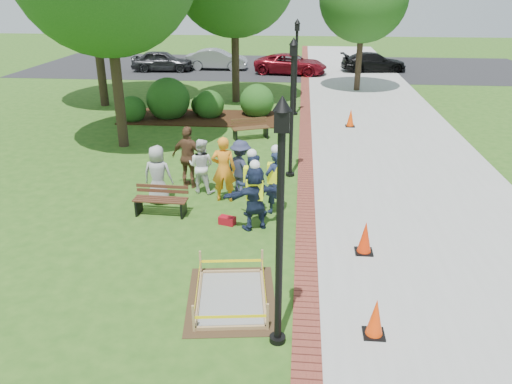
# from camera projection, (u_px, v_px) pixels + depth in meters

# --- Properties ---
(ground) EXTENTS (100.00, 100.00, 0.00)m
(ground) POSITION_uv_depth(u_px,v_px,m) (230.00, 251.00, 11.46)
(ground) COLOR #285116
(ground) RESTS_ON ground
(sidewalk) EXTENTS (6.00, 60.00, 0.02)m
(sidewalk) POSITION_uv_depth(u_px,v_px,m) (386.00, 134.00, 20.22)
(sidewalk) COLOR #9E9E99
(sidewalk) RESTS_ON ground
(brick_edging) EXTENTS (0.50, 60.00, 0.03)m
(brick_edging) POSITION_uv_depth(u_px,v_px,m) (305.00, 132.00, 20.49)
(brick_edging) COLOR maroon
(brick_edging) RESTS_ON ground
(mulch_bed) EXTENTS (7.00, 3.00, 0.05)m
(mulch_bed) POSITION_uv_depth(u_px,v_px,m) (201.00, 117.00, 22.71)
(mulch_bed) COLOR #381E0F
(mulch_bed) RESTS_ON ground
(parking_lot) EXTENTS (36.00, 12.00, 0.01)m
(parking_lot) POSITION_uv_depth(u_px,v_px,m) (281.00, 67.00, 36.23)
(parking_lot) COLOR black
(parking_lot) RESTS_ON ground
(wet_concrete_pad) EXTENTS (1.98, 2.50, 0.55)m
(wet_concrete_pad) POSITION_uv_depth(u_px,v_px,m) (231.00, 289.00, 9.64)
(wet_concrete_pad) COLOR #47331E
(wet_concrete_pad) RESTS_ON ground
(bench_near) EXTENTS (1.43, 0.53, 0.76)m
(bench_near) POSITION_uv_depth(u_px,v_px,m) (161.00, 206.00, 13.20)
(bench_near) COLOR #512F1B
(bench_near) RESTS_ON ground
(bench_far) EXTENTS (1.52, 1.00, 0.79)m
(bench_far) POSITION_uv_depth(u_px,v_px,m) (251.00, 133.00, 19.59)
(bench_far) COLOR #50391B
(bench_far) RESTS_ON ground
(cone_front) EXTENTS (0.38, 0.38, 0.75)m
(cone_front) POSITION_uv_depth(u_px,v_px,m) (375.00, 318.00, 8.60)
(cone_front) COLOR black
(cone_front) RESTS_ON ground
(cone_back) EXTENTS (0.40, 0.40, 0.80)m
(cone_back) POSITION_uv_depth(u_px,v_px,m) (365.00, 238.00, 11.25)
(cone_back) COLOR black
(cone_back) RESTS_ON ground
(cone_far) EXTENTS (0.39, 0.39, 0.77)m
(cone_far) POSITION_uv_depth(u_px,v_px,m) (351.00, 118.00, 21.17)
(cone_far) COLOR black
(cone_far) RESTS_ON ground
(toolbox) EXTENTS (0.46, 0.34, 0.21)m
(toolbox) POSITION_uv_depth(u_px,v_px,m) (227.00, 220.00, 12.71)
(toolbox) COLOR maroon
(toolbox) RESTS_ON ground
(lamp_near) EXTENTS (0.28, 0.28, 4.26)m
(lamp_near) POSITION_uv_depth(u_px,v_px,m) (280.00, 211.00, 7.64)
(lamp_near) COLOR black
(lamp_near) RESTS_ON ground
(lamp_mid) EXTENTS (0.28, 0.28, 4.26)m
(lamp_mid) POSITION_uv_depth(u_px,v_px,m) (292.00, 99.00, 14.98)
(lamp_mid) COLOR black
(lamp_mid) RESTS_ON ground
(lamp_far) EXTENTS (0.28, 0.28, 4.26)m
(lamp_far) POSITION_uv_depth(u_px,v_px,m) (296.00, 60.00, 22.32)
(lamp_far) COLOR black
(lamp_far) RESTS_ON ground
(shrub_a) EXTENTS (1.21, 1.21, 1.21)m
(shrub_a) POSITION_uv_depth(u_px,v_px,m) (133.00, 121.00, 22.20)
(shrub_a) COLOR #1A4C15
(shrub_a) RESTS_ON ground
(shrub_b) EXTENTS (1.95, 1.95, 1.95)m
(shrub_b) POSITION_uv_depth(u_px,v_px,m) (169.00, 117.00, 22.80)
(shrub_b) COLOR #1A4C15
(shrub_b) RESTS_ON ground
(shrub_c) EXTENTS (1.34, 1.34, 1.34)m
(shrub_c) POSITION_uv_depth(u_px,v_px,m) (210.00, 117.00, 22.83)
(shrub_c) COLOR #1A4C15
(shrub_c) RESTS_ON ground
(shrub_d) EXTENTS (1.57, 1.57, 1.57)m
(shrub_d) POSITION_uv_depth(u_px,v_px,m) (257.00, 115.00, 23.13)
(shrub_d) COLOR #1A4C15
(shrub_d) RESTS_ON ground
(shrub_e) EXTENTS (0.95, 0.95, 0.95)m
(shrub_e) POSITION_uv_depth(u_px,v_px,m) (202.00, 114.00, 23.46)
(shrub_e) COLOR #1A4C15
(shrub_e) RESTS_ON ground
(casual_person_a) EXTENTS (0.54, 0.36, 1.65)m
(casual_person_a) POSITION_uv_depth(u_px,v_px,m) (158.00, 175.00, 13.70)
(casual_person_a) COLOR #9C9C9C
(casual_person_a) RESTS_ON ground
(casual_person_b) EXTENTS (0.60, 0.39, 1.86)m
(casual_person_b) POSITION_uv_depth(u_px,v_px,m) (224.00, 169.00, 13.79)
(casual_person_b) COLOR orange
(casual_person_b) RESTS_ON ground
(casual_person_c) EXTENTS (0.58, 0.44, 1.61)m
(casual_person_c) POSITION_uv_depth(u_px,v_px,m) (201.00, 166.00, 14.42)
(casual_person_c) COLOR white
(casual_person_c) RESTS_ON ground
(casual_person_d) EXTENTS (0.68, 0.54, 1.87)m
(casual_person_d) POSITION_uv_depth(u_px,v_px,m) (189.00, 157.00, 14.73)
(casual_person_d) COLOR brown
(casual_person_d) RESTS_ON ground
(casual_person_e) EXTENTS (0.61, 0.60, 1.62)m
(casual_person_e) POSITION_uv_depth(u_px,v_px,m) (241.00, 168.00, 14.25)
(casual_person_e) COLOR #2C304D
(casual_person_e) RESTS_ON ground
(hivis_worker_a) EXTENTS (0.63, 0.54, 1.81)m
(hivis_worker_a) POSITION_uv_depth(u_px,v_px,m) (255.00, 195.00, 12.21)
(hivis_worker_a) COLOR #16253A
(hivis_worker_a) RESTS_ON ground
(hivis_worker_b) EXTENTS (0.66, 0.63, 1.88)m
(hivis_worker_b) POSITION_uv_depth(u_px,v_px,m) (275.00, 179.00, 13.08)
(hivis_worker_b) COLOR #1A1E43
(hivis_worker_b) RESTS_ON ground
(hivis_worker_c) EXTENTS (0.58, 0.42, 1.83)m
(hivis_worker_c) POSITION_uv_depth(u_px,v_px,m) (252.00, 183.00, 12.94)
(hivis_worker_c) COLOR #161C3A
(hivis_worker_c) RESTS_ON ground
(parked_car_a) EXTENTS (2.37, 4.83, 1.53)m
(parked_car_a) POSITION_uv_depth(u_px,v_px,m) (163.00, 71.00, 34.59)
(parked_car_a) COLOR #29292C
(parked_car_a) RESTS_ON ground
(parked_car_b) EXTENTS (2.03, 4.67, 1.52)m
(parked_car_b) POSITION_uv_depth(u_px,v_px,m) (217.00, 69.00, 35.28)
(parked_car_b) COLOR #96969A
(parked_car_b) RESTS_ON ground
(parked_car_c) EXTENTS (2.63, 4.70, 1.45)m
(parked_car_c) POSITION_uv_depth(u_px,v_px,m) (290.00, 74.00, 33.52)
(parked_car_c) COLOR maroon
(parked_car_c) RESTS_ON ground
(parked_car_d) EXTENTS (2.42, 4.48, 1.39)m
(parked_car_d) POSITION_uv_depth(u_px,v_px,m) (373.00, 72.00, 34.47)
(parked_car_d) COLOR black
(parked_car_d) RESTS_ON ground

